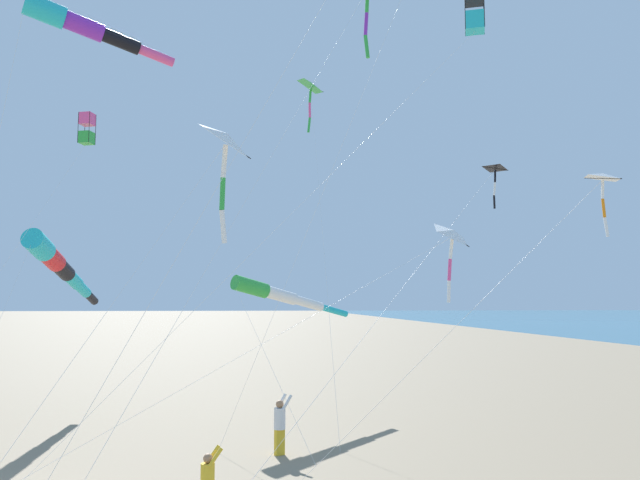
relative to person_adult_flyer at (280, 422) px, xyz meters
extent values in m
cube|color=gold|center=(-0.01, 0.00, -0.56)|extent=(0.31, 0.26, 0.72)
cylinder|color=silver|center=(-0.01, 0.00, 0.09)|extent=(0.45, 0.45, 0.59)
sphere|color=#A37551|center=(-0.01, 0.00, 0.50)|extent=(0.22, 0.22, 0.22)
cylinder|color=silver|center=(0.04, 0.20, 0.54)|extent=(0.36, 0.26, 0.45)
cylinder|color=silver|center=(0.19, -0.06, 0.54)|extent=(0.36, 0.26, 0.45)
cylinder|color=gold|center=(-1.72, -5.19, -0.05)|extent=(0.34, 0.34, 0.50)
sphere|color=#A37551|center=(-1.72, -5.19, 0.29)|extent=(0.19, 0.19, 0.19)
cylinder|color=gold|center=(-1.64, -5.03, 0.33)|extent=(0.32, 0.15, 0.38)
cylinder|color=gold|center=(-1.57, -5.28, 0.33)|extent=(0.32, 0.15, 0.38)
cylinder|color=green|center=(3.04, 2.03, 13.77)|extent=(0.20, 0.23, 0.83)
cylinder|color=purple|center=(3.00, 2.06, 12.96)|extent=(0.19, 0.15, 0.82)
cylinder|color=green|center=(3.00, 2.02, 12.14)|extent=(0.24, 0.27, 0.83)
cylinder|color=white|center=(-0.67, -2.54, 6.64)|extent=(7.45, 9.08, 15.12)
cube|color=#1EB7C6|center=(6.03, -0.17, 12.15)|extent=(0.75, 0.75, 0.58)
cylinder|color=black|center=(5.86, 0.21, 12.61)|extent=(0.02, 0.02, 1.51)
cylinder|color=black|center=(5.66, -0.34, 12.61)|extent=(0.02, 0.02, 1.51)
cylinder|color=black|center=(6.40, 0.00, 12.61)|extent=(0.02, 0.02, 1.51)
cylinder|color=black|center=(6.20, -0.54, 12.61)|extent=(0.02, 0.02, 1.51)
cylinder|color=white|center=(-0.09, -1.97, 5.47)|extent=(12.25, 3.61, 12.78)
cylinder|color=white|center=(0.56, -5.61, 9.73)|extent=(10.89, 4.28, 21.29)
pyramid|color=green|center=(2.35, 13.95, 15.03)|extent=(1.69, 2.08, 0.73)
cylinder|color=black|center=(2.30, 13.96, 14.93)|extent=(1.36, 0.52, 0.77)
cylinder|color=green|center=(2.28, 13.98, 14.44)|extent=(0.23, 0.20, 0.82)
cylinder|color=#EF4C93|center=(2.25, 14.02, 13.63)|extent=(0.18, 0.20, 0.82)
cylinder|color=green|center=(2.22, 14.01, 12.82)|extent=(0.26, 0.23, 0.82)
cylinder|color=white|center=(2.04, 7.08, 6.98)|extent=(0.54, 13.78, 15.79)
cylinder|color=#1EB7C6|center=(-8.34, 4.76, 5.43)|extent=(0.87, 1.48, 1.10)
cylinder|color=red|center=(-8.26, 5.96, 5.07)|extent=(0.78, 1.45, 1.02)
cylinder|color=black|center=(-8.18, 7.17, 4.71)|extent=(0.70, 1.42, 0.94)
cylinder|color=#1EB7C6|center=(-8.10, 8.38, 4.35)|extent=(0.61, 1.39, 0.86)
cylinder|color=#1EB7C6|center=(-8.03, 9.58, 3.99)|extent=(0.52, 1.36, 0.78)
cylinder|color=black|center=(-7.95, 10.79, 3.63)|extent=(0.43, 1.33, 0.69)
pyramid|color=white|center=(6.14, 2.58, 5.81)|extent=(1.85, 1.91, 0.79)
cylinder|color=black|center=(6.10, 2.62, 5.73)|extent=(0.94, 0.84, 0.89)
cylinder|color=white|center=(6.06, 2.62, 5.27)|extent=(0.21, 0.12, 0.76)
cylinder|color=#EF4C93|center=(5.99, 2.64, 4.52)|extent=(0.20, 0.18, 0.76)
cylinder|color=white|center=(5.95, 2.64, 3.77)|extent=(0.18, 0.16, 0.76)
cylinder|color=white|center=(-0.31, -0.59, 2.38)|extent=(12.82, 6.42, 6.59)
cylinder|color=#1EB7C6|center=(-5.82, -3.40, 10.29)|extent=(1.13, 0.89, 0.70)
cylinder|color=purple|center=(-5.01, -3.04, 10.11)|extent=(1.07, 0.80, 0.61)
cylinder|color=black|center=(-4.19, -2.67, 9.93)|extent=(1.01, 0.70, 0.51)
cylinder|color=#EF4C93|center=(-3.38, -2.31, 9.75)|extent=(0.96, 0.60, 0.42)
pyramid|color=white|center=(-1.57, -0.65, 8.08)|extent=(1.85, 2.37, 0.98)
cylinder|color=black|center=(-1.64, -0.62, 7.98)|extent=(1.47, 0.52, 1.10)
cylinder|color=white|center=(-1.67, -0.58, 7.41)|extent=(0.26, 0.30, 0.95)
cylinder|color=green|center=(-1.71, -0.54, 6.48)|extent=(0.22, 0.23, 0.94)
cylinder|color=white|center=(-1.67, -0.51, 5.54)|extent=(0.29, 0.30, 0.96)
cylinder|color=white|center=(-3.87, -3.85, 3.49)|extent=(4.48, 6.46, 8.82)
pyramid|color=white|center=(7.32, -4.66, 6.38)|extent=(1.19, 1.10, 0.23)
cylinder|color=black|center=(7.31, -4.65, 6.32)|extent=(0.51, 0.74, 0.18)
cylinder|color=white|center=(7.30, -4.65, 6.05)|extent=(0.11, 0.08, 0.45)
cylinder|color=orange|center=(7.30, -4.66, 5.60)|extent=(0.10, 0.08, 0.45)
cylinder|color=white|center=(7.33, -4.68, 5.16)|extent=(0.12, 0.14, 0.45)
cylinder|color=white|center=(3.83, -3.68, 2.68)|extent=(6.97, 1.96, 7.20)
cylinder|color=white|center=(1.87, 0.36, 8.20)|extent=(7.28, 0.23, 18.24)
pyramid|color=black|center=(6.82, 0.43, 7.70)|extent=(0.75, 1.01, 0.20)
cylinder|color=black|center=(6.81, 0.43, 7.64)|extent=(0.82, 0.15, 0.16)
cylinder|color=black|center=(6.80, 0.42, 7.39)|extent=(0.12, 0.12, 0.42)
cylinder|color=white|center=(6.76, 0.41, 6.97)|extent=(0.12, 0.10, 0.42)
cylinder|color=black|center=(6.75, 0.43, 6.56)|extent=(0.11, 0.12, 0.42)
cylinder|color=white|center=(2.47, -3.25, 3.35)|extent=(8.69, 7.37, 8.53)
cylinder|color=green|center=(-0.85, 5.72, 4.00)|extent=(1.61, 1.36, 0.88)
cylinder|color=white|center=(0.34, 6.53, 3.68)|extent=(1.53, 1.26, 0.78)
cylinder|color=white|center=(1.52, 7.34, 3.37)|extent=(1.45, 1.16, 0.67)
cylinder|color=#1EB7C6|center=(2.70, 8.15, 3.05)|extent=(1.38, 1.06, 0.57)
cylinder|color=white|center=(-0.27, 2.00, 1.55)|extent=(2.34, 6.64, 4.93)
cube|color=#EF4C93|center=(-7.61, 7.75, 10.92)|extent=(0.62, 0.62, 0.49)
cube|color=green|center=(-7.61, 7.75, 10.13)|extent=(0.62, 0.62, 0.49)
cylinder|color=black|center=(-7.77, 8.06, 10.53)|extent=(0.02, 0.02, 1.29)
cylinder|color=black|center=(-7.91, 7.59, 10.53)|extent=(0.02, 0.02, 1.29)
cylinder|color=black|center=(-7.30, 7.92, 10.53)|extent=(0.02, 0.02, 1.29)
cylinder|color=black|center=(-7.44, 7.45, 10.53)|extent=(0.02, 0.02, 1.29)
cylinder|color=white|center=(-8.69, 2.50, 4.49)|extent=(2.17, 10.53, 10.81)
camera|label=1|loc=(-0.99, -18.17, 3.41)|focal=34.87mm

